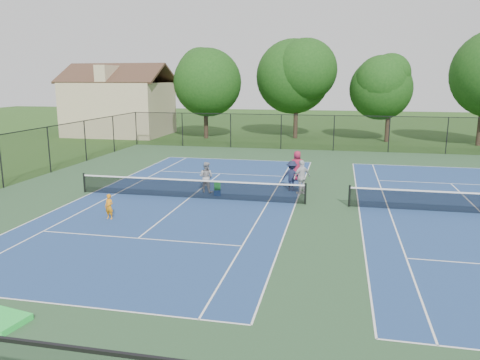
% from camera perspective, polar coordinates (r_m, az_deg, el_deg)
% --- Properties ---
extents(ground, '(140.00, 140.00, 0.00)m').
position_cam_1_polar(ground, '(23.19, 10.53, -3.08)').
color(ground, '#234716').
rests_on(ground, ground).
extents(court_pad, '(36.00, 36.00, 0.01)m').
position_cam_1_polar(court_pad, '(23.18, 10.53, -3.07)').
color(court_pad, '#2C4F2C').
rests_on(court_pad, ground).
extents(tennis_court_left, '(12.00, 23.83, 1.07)m').
position_cam_1_polar(tennis_court_left, '(24.32, -6.18, -1.97)').
color(tennis_court_left, navy).
rests_on(tennis_court_left, ground).
extents(perimeter_fence, '(36.08, 36.08, 3.02)m').
position_cam_1_polar(perimeter_fence, '(22.82, 10.69, 0.81)').
color(perimeter_fence, black).
rests_on(perimeter_fence, ground).
extents(tree_back_a, '(6.80, 6.80, 9.15)m').
position_cam_1_polar(tree_back_a, '(48.28, -4.25, 12.24)').
color(tree_back_a, '#2D2116').
rests_on(tree_back_a, ground).
extents(tree_back_b, '(7.60, 7.60, 10.03)m').
position_cam_1_polar(tree_back_b, '(48.58, 6.94, 12.84)').
color(tree_back_b, '#2D2116').
rests_on(tree_back_b, ground).
extents(tree_back_c, '(6.00, 6.00, 8.40)m').
position_cam_1_polar(tree_back_c, '(47.60, 17.85, 11.02)').
color(tree_back_c, '#2D2116').
rests_on(tree_back_c, ground).
extents(clapboard_house, '(10.80, 8.10, 7.65)m').
position_cam_1_polar(clapboard_house, '(52.93, -14.47, 8.70)').
color(clapboard_house, tan).
rests_on(clapboard_house, ground).
extents(child_player, '(0.45, 0.34, 1.12)m').
position_cam_1_polar(child_player, '(21.30, -15.66, -3.15)').
color(child_player, orange).
rests_on(child_player, ground).
extents(instructor, '(0.93, 0.80, 1.67)m').
position_cam_1_polar(instructor, '(25.33, -4.15, 0.35)').
color(instructor, '#9B9C9E').
rests_on(instructor, ground).
extents(bystander_a, '(1.09, 1.08, 1.85)m').
position_cam_1_polar(bystander_a, '(25.05, 7.54, 0.35)').
color(bystander_a, silver).
rests_on(bystander_a, ground).
extents(bystander_b, '(1.17, 0.78, 1.68)m').
position_cam_1_polar(bystander_b, '(25.70, 6.33, 0.49)').
color(bystander_b, '#191E38').
rests_on(bystander_b, ground).
extents(bystander_c, '(0.97, 0.71, 1.81)m').
position_cam_1_polar(bystander_c, '(28.40, 6.98, 1.74)').
color(bystander_c, maroon).
rests_on(bystander_c, ground).
extents(ball_crate, '(0.40, 0.37, 0.31)m').
position_cam_1_polar(ball_crate, '(24.72, -2.77, -1.54)').
color(ball_crate, navy).
rests_on(ball_crate, ground).
extents(ball_hopper, '(0.39, 0.35, 0.39)m').
position_cam_1_polar(ball_hopper, '(24.64, -2.78, -0.75)').
color(ball_hopper, green).
rests_on(ball_hopper, ball_crate).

